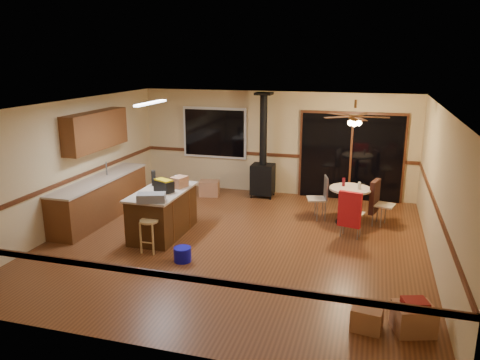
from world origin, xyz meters
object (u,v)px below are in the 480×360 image
at_px(wood_stove, 263,168).
at_px(dining_table, 350,199).
at_px(toolbox_black, 164,186).
at_px(bar_stool, 150,236).
at_px(chair_left, 322,193).
at_px(toolbox_grey, 151,198).
at_px(box_corner_b, 367,318).
at_px(blue_bucket, 183,254).
at_px(chair_right, 376,197).
at_px(kitchen_island, 163,212).
at_px(box_corner_a, 414,319).
at_px(chair_near, 350,209).
at_px(box_under_window, 209,188).

relative_size(wood_stove, dining_table, 2.92).
relative_size(toolbox_black, bar_stool, 0.64).
xyz_separation_m(dining_table, chair_left, (-0.60, 0.13, 0.06)).
xyz_separation_m(toolbox_grey, dining_table, (3.37, 2.37, -0.45)).
xyz_separation_m(toolbox_black, box_corner_b, (3.91, -2.30, -0.85)).
distance_m(blue_bucket, chair_right, 4.28).
height_order(dining_table, chair_right, chair_right).
bearing_deg(wood_stove, kitchen_island, -113.09).
bearing_deg(kitchen_island, chair_left, 31.61).
xyz_separation_m(kitchen_island, blue_bucket, (0.86, -1.08, -0.33)).
distance_m(toolbox_black, dining_table, 3.87).
height_order(bar_stool, chair_left, chair_left).
height_order(bar_stool, box_corner_a, bar_stool).
distance_m(kitchen_island, chair_near, 3.65).
bearing_deg(box_under_window, chair_near, -28.87).
bearing_deg(box_corner_b, chair_near, 97.56).
xyz_separation_m(toolbox_black, box_under_window, (-0.09, 2.81, -0.82)).
height_order(wood_stove, box_under_window, wood_stove).
relative_size(toolbox_grey, bar_stool, 0.82).
relative_size(toolbox_black, chair_near, 0.56).
bearing_deg(bar_stool, wood_stove, 73.51).
distance_m(toolbox_grey, blue_bucket, 1.18).
height_order(wood_stove, chair_left, wood_stove).
relative_size(toolbox_black, chair_right, 0.56).
bearing_deg(bar_stool, chair_left, 43.81).
relative_size(toolbox_grey, chair_right, 0.71).
xyz_separation_m(chair_near, chair_right, (0.47, 0.98, 0.00)).
relative_size(bar_stool, box_corner_a, 1.26).
height_order(kitchen_island, bar_stool, kitchen_island).
bearing_deg(box_corner_a, dining_table, 105.01).
bearing_deg(kitchen_island, chair_near, 12.42).
relative_size(chair_left, box_corner_a, 1.06).
bearing_deg(chair_right, wood_stove, 154.72).
bearing_deg(blue_bucket, box_corner_a, -17.48).
xyz_separation_m(kitchen_island, wood_stove, (1.30, 3.05, 0.28)).
xyz_separation_m(blue_bucket, box_corner_a, (3.69, -1.16, 0.06)).
bearing_deg(toolbox_grey, wood_stove, 72.73).
relative_size(kitchen_island, dining_table, 1.94).
distance_m(wood_stove, dining_table, 2.61).
relative_size(blue_bucket, box_corner_b, 0.79).
height_order(dining_table, box_under_window, dining_table).
xyz_separation_m(kitchen_island, chair_left, (2.91, 1.79, 0.14)).
bearing_deg(chair_right, toolbox_black, -155.44).
distance_m(bar_stool, chair_left, 3.84).
height_order(kitchen_island, wood_stove, wood_stove).
bearing_deg(dining_table, toolbox_black, -153.54).
distance_m(toolbox_black, box_corner_a, 5.06).
xyz_separation_m(chair_right, box_under_window, (-4.05, 1.00, -0.40)).
xyz_separation_m(bar_stool, chair_left, (2.77, 2.65, 0.28)).
height_order(wood_stove, chair_near, wood_stove).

